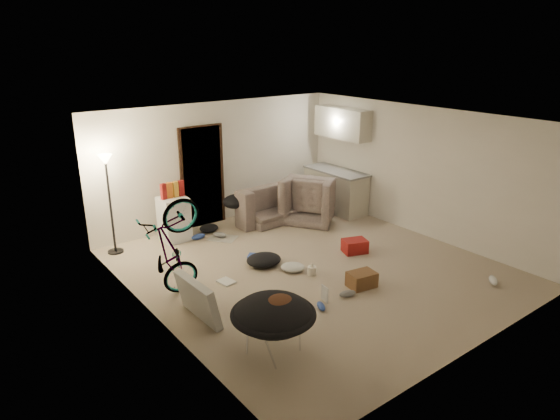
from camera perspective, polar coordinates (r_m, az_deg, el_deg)
floor at (r=8.52m, az=3.57°, el=-6.67°), size 5.50×6.00×0.02m
ceiling at (r=7.77m, az=3.95°, el=10.33°), size 5.50×6.00×0.02m
wall_back at (r=10.43m, az=-7.17°, el=5.39°), size 5.50×0.02×2.50m
wall_front at (r=6.26m, az=22.16°, el=-5.28°), size 5.50×0.02×2.50m
wall_left at (r=6.68m, az=-14.50°, el=-2.92°), size 0.02×6.00×2.50m
wall_right at (r=10.02m, az=15.81°, el=4.26°), size 0.02×6.00×2.50m
doorway at (r=10.26m, az=-8.93°, el=3.76°), size 0.85×0.10×2.04m
door_trim at (r=10.24m, az=-8.85°, el=3.73°), size 0.97×0.04×2.10m
floor_lamp at (r=9.15m, az=-19.08°, el=2.94°), size 0.28×0.28×1.81m
kitchen_counter at (r=11.27m, az=6.37°, el=2.19°), size 0.60×1.50×0.88m
counter_top at (r=11.15m, az=6.45°, el=4.45°), size 0.64×1.54×0.04m
kitchen_uppers at (r=11.03m, az=7.15°, el=9.84°), size 0.38×1.40×0.65m
sofa at (r=10.77m, az=-0.78°, el=0.71°), size 2.05×0.85×0.59m
armchair at (r=10.72m, az=3.69°, el=0.89°), size 1.39×1.43×0.70m
bicycle at (r=7.56m, az=-12.17°, el=-6.97°), size 1.65×0.83×0.92m
book_asset at (r=7.45m, az=5.51°, el=-10.57°), size 0.27×0.22×0.02m
mini_fridge at (r=9.71m, az=-12.02°, el=-1.00°), size 0.50×0.50×0.85m
snack_box_0 at (r=9.47m, az=-13.18°, el=2.07°), size 0.11×0.09×0.30m
snack_box_1 at (r=9.52m, az=-12.52°, el=2.21°), size 0.12×0.09×0.30m
snack_box_2 at (r=9.57m, az=-11.88°, el=2.34°), size 0.11×0.09×0.30m
snack_box_3 at (r=9.61m, az=-11.23°, el=2.46°), size 0.10×0.07×0.30m
saucer_chair at (r=6.17m, az=-0.76°, el=-12.57°), size 1.04×1.04×0.74m
hoodie at (r=6.07m, az=-0.21°, el=-10.86°), size 0.59×0.54×0.22m
sofa_drape at (r=10.19m, az=-5.08°, el=0.99°), size 0.59×0.50×0.28m
tv_box at (r=7.01m, az=-9.41°, el=-10.02°), size 0.26×0.93×0.62m
drink_case_a at (r=7.95m, az=9.32°, el=-7.84°), size 0.47×0.37×0.24m
drink_case_b at (r=9.15m, az=8.54°, el=-4.09°), size 0.50×0.43×0.24m
juicer at (r=8.25m, az=3.66°, el=-6.85°), size 0.14×0.14×0.21m
newspaper at (r=9.78m, az=-6.57°, el=-3.20°), size 0.64×0.67×0.01m
book_blue at (r=8.92m, az=-2.78°, el=-5.26°), size 0.34×0.34×0.03m
book_white at (r=8.06m, az=-6.16°, el=-8.14°), size 0.25×0.30×0.03m
shoe_0 at (r=9.77m, az=-9.32°, el=-3.02°), size 0.30×0.13×0.11m
shoe_1 at (r=9.81m, az=-6.90°, el=-2.83°), size 0.25×0.31×0.11m
shoe_2 at (r=7.30m, az=4.72°, el=-10.90°), size 0.19×0.26×0.09m
shoe_3 at (r=7.65m, az=7.73°, el=-9.45°), size 0.29×0.19×0.10m
shoe_4 at (r=8.65m, az=23.18°, el=-7.40°), size 0.30×0.29×0.11m
clothes_lump_a at (r=8.56m, az=-1.87°, el=-5.71°), size 0.70×0.63×0.19m
clothes_lump_b at (r=10.15m, az=-8.14°, el=-2.06°), size 0.55×0.54×0.13m
clothes_lump_c at (r=8.38m, az=1.48°, el=-6.54°), size 0.53×0.52×0.12m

